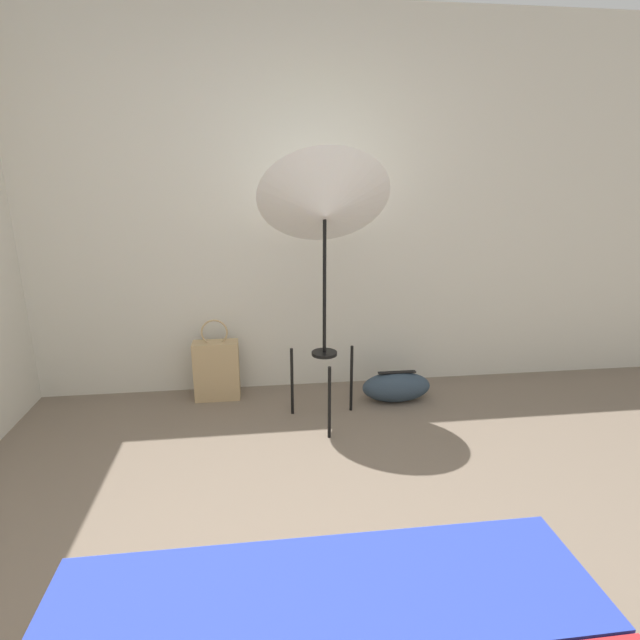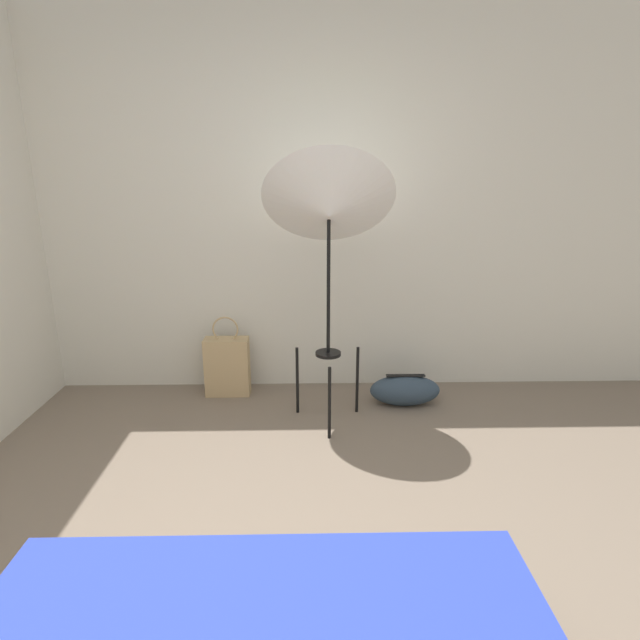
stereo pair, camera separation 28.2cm
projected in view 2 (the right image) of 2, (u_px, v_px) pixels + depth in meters
wall_back at (267, 210)px, 3.47m from camera, size 8.00×0.05×2.60m
photo_umbrella at (329, 210)px, 2.87m from camera, size 0.79×0.65×1.69m
tote_bag at (227, 366)px, 3.58m from camera, size 0.31×0.14×0.58m
duffel_bag at (405, 390)px, 3.44m from camera, size 0.48×0.21×0.22m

